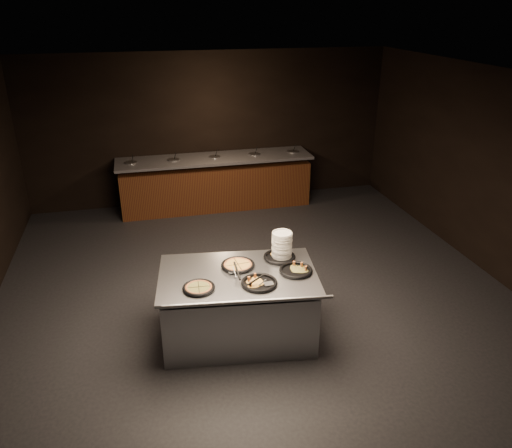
{
  "coord_description": "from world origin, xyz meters",
  "views": [
    {
      "loc": [
        -1.4,
        -5.5,
        3.72
      ],
      "look_at": [
        0.01,
        0.3,
        1.04
      ],
      "focal_mm": 35.0,
      "sensor_mm": 36.0,
      "label": 1
    }
  ],
  "objects_px": {
    "serving_counter": "(238,307)",
    "pan_cheese_whole": "(238,265)",
    "plate_stack": "(282,245)",
    "pan_veggie_whole": "(199,288)"
  },
  "relations": [
    {
      "from": "serving_counter",
      "to": "pan_cheese_whole",
      "type": "bearing_deg",
      "value": 85.76
    },
    {
      "from": "plate_stack",
      "to": "pan_veggie_whole",
      "type": "height_order",
      "value": "plate_stack"
    },
    {
      "from": "plate_stack",
      "to": "pan_cheese_whole",
      "type": "xyz_separation_m",
      "value": [
        -0.57,
        -0.11,
        -0.14
      ]
    },
    {
      "from": "plate_stack",
      "to": "pan_veggie_whole",
      "type": "xyz_separation_m",
      "value": [
        -1.08,
        -0.51,
        -0.14
      ]
    },
    {
      "from": "plate_stack",
      "to": "pan_cheese_whole",
      "type": "distance_m",
      "value": 0.6
    },
    {
      "from": "serving_counter",
      "to": "plate_stack",
      "type": "height_order",
      "value": "plate_stack"
    },
    {
      "from": "serving_counter",
      "to": "plate_stack",
      "type": "xyz_separation_m",
      "value": [
        0.6,
        0.28,
        0.61
      ]
    },
    {
      "from": "serving_counter",
      "to": "pan_cheese_whole",
      "type": "xyz_separation_m",
      "value": [
        0.04,
        0.18,
        0.47
      ]
    },
    {
      "from": "pan_veggie_whole",
      "to": "pan_cheese_whole",
      "type": "distance_m",
      "value": 0.65
    },
    {
      "from": "serving_counter",
      "to": "pan_veggie_whole",
      "type": "distance_m",
      "value": 0.71
    }
  ]
}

